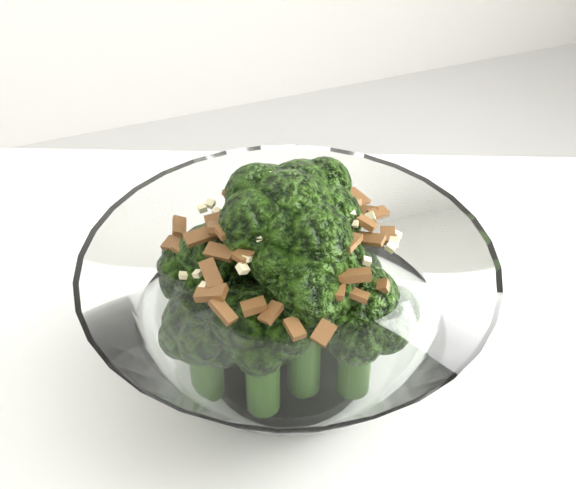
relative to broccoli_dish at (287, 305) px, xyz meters
name	(u,v)px	position (x,y,z in m)	size (l,w,h in m)	color
broccoli_dish	(287,305)	(0.00, 0.00, 0.00)	(0.20, 0.20, 0.12)	white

